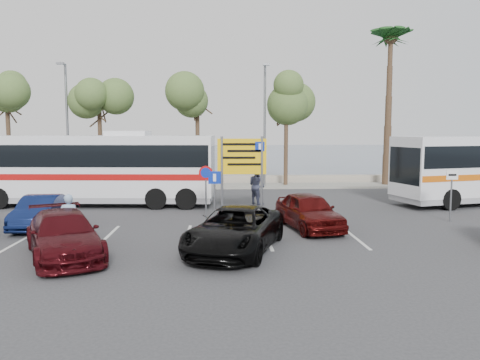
{
  "coord_description": "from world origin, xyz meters",
  "views": [
    {
      "loc": [
        0.04,
        -17.72,
        3.87
      ],
      "look_at": [
        0.91,
        3.0,
        1.66
      ],
      "focal_mm": 35.0,
      "sensor_mm": 36.0,
      "label": 1
    }
  ],
  "objects_px": {
    "car_blue": "(40,212)",
    "car_red": "(309,211)",
    "street_lamp_left": "(67,119)",
    "pedestrian_near": "(69,220)",
    "street_lamp_right": "(265,119)",
    "pedestrian_far": "(257,186)",
    "coach_bus_left": "(93,171)",
    "car_maroon": "(64,235)",
    "direction_sign": "(242,162)",
    "suv_black": "(235,230)"
  },
  "relations": [
    {
      "from": "car_blue",
      "to": "pedestrian_near",
      "type": "xyz_separation_m",
      "value": [
        2.09,
        -2.98,
        0.24
      ]
    },
    {
      "from": "pedestrian_near",
      "to": "street_lamp_right",
      "type": "bearing_deg",
      "value": -127.92
    },
    {
      "from": "street_lamp_right",
      "to": "pedestrian_far",
      "type": "distance_m",
      "value": 7.96
    },
    {
      "from": "direction_sign",
      "to": "car_maroon",
      "type": "bearing_deg",
      "value": -130.73
    },
    {
      "from": "street_lamp_right",
      "to": "pedestrian_near",
      "type": "relative_size",
      "value": 4.58
    },
    {
      "from": "coach_bus_left",
      "to": "car_red",
      "type": "bearing_deg",
      "value": -31.89
    },
    {
      "from": "car_maroon",
      "to": "suv_black",
      "type": "bearing_deg",
      "value": -20.1
    },
    {
      "from": "coach_bus_left",
      "to": "car_red",
      "type": "relative_size",
      "value": 2.97
    },
    {
      "from": "car_maroon",
      "to": "car_red",
      "type": "height_order",
      "value": "car_red"
    },
    {
      "from": "direction_sign",
      "to": "suv_black",
      "type": "relative_size",
      "value": 0.71
    },
    {
      "from": "car_blue",
      "to": "car_red",
      "type": "distance_m",
      "value": 10.69
    },
    {
      "from": "street_lamp_left",
      "to": "car_blue",
      "type": "relative_size",
      "value": 2.08
    },
    {
      "from": "street_lamp_right",
      "to": "pedestrian_near",
      "type": "height_order",
      "value": "street_lamp_right"
    },
    {
      "from": "coach_bus_left",
      "to": "car_blue",
      "type": "relative_size",
      "value": 3.23
    },
    {
      "from": "coach_bus_left",
      "to": "pedestrian_near",
      "type": "height_order",
      "value": "coach_bus_left"
    },
    {
      "from": "street_lamp_right",
      "to": "street_lamp_left",
      "type": "bearing_deg",
      "value": 180.0
    },
    {
      "from": "coach_bus_left",
      "to": "suv_black",
      "type": "relative_size",
      "value": 2.45
    },
    {
      "from": "street_lamp_right",
      "to": "direction_sign",
      "type": "relative_size",
      "value": 2.23
    },
    {
      "from": "street_lamp_left",
      "to": "pedestrian_far",
      "type": "relative_size",
      "value": 4.05
    },
    {
      "from": "car_red",
      "to": "pedestrian_far",
      "type": "bearing_deg",
      "value": 92.44
    },
    {
      "from": "car_blue",
      "to": "car_red",
      "type": "relative_size",
      "value": 0.92
    },
    {
      "from": "car_blue",
      "to": "pedestrian_near",
      "type": "height_order",
      "value": "pedestrian_near"
    },
    {
      "from": "coach_bus_left",
      "to": "pedestrian_near",
      "type": "distance_m",
      "value": 8.67
    },
    {
      "from": "car_blue",
      "to": "coach_bus_left",
      "type": "bearing_deg",
      "value": 80.27
    },
    {
      "from": "suv_black",
      "to": "pedestrian_far",
      "type": "xyz_separation_m",
      "value": [
        1.43,
        9.53,
        0.28
      ]
    },
    {
      "from": "car_red",
      "to": "street_lamp_right",
      "type": "bearing_deg",
      "value": 80.45
    },
    {
      "from": "car_blue",
      "to": "suv_black",
      "type": "xyz_separation_m",
      "value": [
        7.66,
        -4.02,
        0.07
      ]
    },
    {
      "from": "street_lamp_left",
      "to": "pedestrian_near",
      "type": "height_order",
      "value": "street_lamp_left"
    },
    {
      "from": "direction_sign",
      "to": "car_maroon",
      "type": "xyz_separation_m",
      "value": [
        -5.77,
        -6.7,
        -1.74
      ]
    },
    {
      "from": "suv_black",
      "to": "pedestrian_far",
      "type": "height_order",
      "value": "pedestrian_far"
    },
    {
      "from": "street_lamp_left",
      "to": "suv_black",
      "type": "height_order",
      "value": "street_lamp_left"
    },
    {
      "from": "car_maroon",
      "to": "pedestrian_near",
      "type": "bearing_deg",
      "value": 76.34
    },
    {
      "from": "coach_bus_left",
      "to": "car_blue",
      "type": "bearing_deg",
      "value": -96.84
    },
    {
      "from": "car_blue",
      "to": "car_red",
      "type": "bearing_deg",
      "value": -6.68
    },
    {
      "from": "street_lamp_left",
      "to": "car_red",
      "type": "bearing_deg",
      "value": -44.44
    },
    {
      "from": "street_lamp_left",
      "to": "car_maroon",
      "type": "bearing_deg",
      "value": -72.89
    },
    {
      "from": "pedestrian_near",
      "to": "street_lamp_left",
      "type": "bearing_deg",
      "value": -82.82
    },
    {
      "from": "car_maroon",
      "to": "pedestrian_far",
      "type": "distance_m",
      "value": 12.04
    },
    {
      "from": "street_lamp_right",
      "to": "pedestrian_far",
      "type": "xyz_separation_m",
      "value": [
        -1.07,
        -7.02,
        -3.61
      ]
    },
    {
      "from": "car_maroon",
      "to": "car_red",
      "type": "xyz_separation_m",
      "value": [
        8.26,
        3.78,
        0.02
      ]
    },
    {
      "from": "coach_bus_left",
      "to": "pedestrian_far",
      "type": "bearing_deg",
      "value": 0.0
    },
    {
      "from": "car_maroon",
      "to": "suv_black",
      "type": "xyz_separation_m",
      "value": [
        5.26,
        0.47,
        0.01
      ]
    },
    {
      "from": "street_lamp_right",
      "to": "pedestrian_far",
      "type": "height_order",
      "value": "street_lamp_right"
    },
    {
      "from": "street_lamp_left",
      "to": "direction_sign",
      "type": "distance_m",
      "value": 15.24
    },
    {
      "from": "street_lamp_left",
      "to": "pedestrian_near",
      "type": "xyz_separation_m",
      "value": [
        4.93,
        -15.52,
        -3.72
      ]
    },
    {
      "from": "street_lamp_right",
      "to": "car_blue",
      "type": "bearing_deg",
      "value": -129.03
    },
    {
      "from": "car_red",
      "to": "suv_black",
      "type": "relative_size",
      "value": 0.83
    },
    {
      "from": "street_lamp_left",
      "to": "street_lamp_right",
      "type": "relative_size",
      "value": 1.0
    },
    {
      "from": "car_maroon",
      "to": "street_lamp_left",
      "type": "bearing_deg",
      "value": 81.91
    },
    {
      "from": "street_lamp_left",
      "to": "direction_sign",
      "type": "xyz_separation_m",
      "value": [
        11.0,
        -10.32,
        -2.17
      ]
    }
  ]
}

